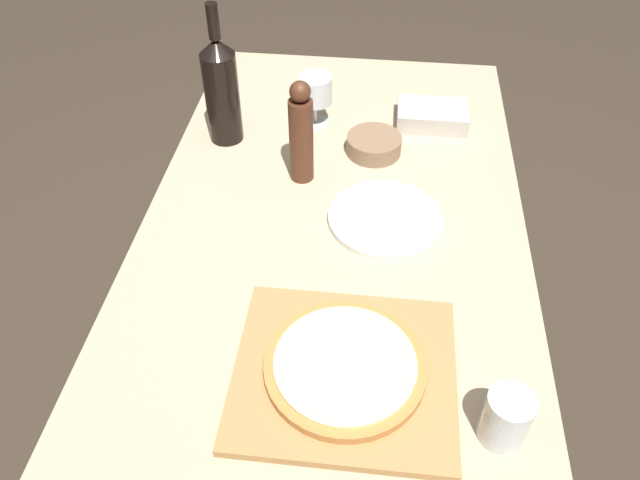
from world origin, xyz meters
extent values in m
plane|color=#382D23|center=(0.00, 0.00, 0.00)|extent=(12.00, 12.00, 0.00)
cube|color=tan|center=(0.00, 0.00, 0.75)|extent=(0.85, 1.61, 0.03)
cylinder|color=brown|center=(-0.37, 0.75, 0.37)|extent=(0.06, 0.06, 0.73)
cylinder|color=brown|center=(0.37, 0.75, 0.37)|extent=(0.06, 0.06, 0.73)
cube|color=#A87A47|center=(0.06, -0.36, 0.77)|extent=(0.39, 0.35, 0.02)
cylinder|color=#BC7A3D|center=(0.06, -0.36, 0.79)|extent=(0.28, 0.28, 0.02)
cylinder|color=beige|center=(0.06, -0.36, 0.80)|extent=(0.25, 0.25, 0.01)
cylinder|color=black|center=(-0.31, 0.34, 0.88)|extent=(0.09, 0.09, 0.24)
cone|color=black|center=(-0.31, 0.34, 1.02)|extent=(0.09, 0.09, 0.04)
cylinder|color=black|center=(-0.31, 0.34, 1.08)|extent=(0.03, 0.03, 0.08)
cylinder|color=#4C2819|center=(-0.09, 0.20, 0.87)|extent=(0.06, 0.06, 0.21)
sphere|color=#4C2819|center=(-0.09, 0.20, 1.00)|extent=(0.05, 0.05, 0.05)
cylinder|color=silver|center=(-0.09, 0.43, 0.77)|extent=(0.07, 0.07, 0.00)
cylinder|color=silver|center=(-0.09, 0.43, 0.80)|extent=(0.01, 0.01, 0.06)
cylinder|color=silver|center=(-0.09, 0.43, 0.86)|extent=(0.09, 0.09, 0.07)
cylinder|color=#84664C|center=(0.08, 0.32, 0.79)|extent=(0.14, 0.14, 0.05)
cylinder|color=silver|center=(0.32, -0.45, 0.81)|extent=(0.08, 0.08, 0.10)
cylinder|color=silver|center=(0.12, 0.06, 0.77)|extent=(0.26, 0.26, 0.01)
cube|color=#BCB7AD|center=(0.22, 0.46, 0.79)|extent=(0.19, 0.12, 0.05)
camera|label=1|loc=(0.09, -0.99, 1.70)|focal=35.00mm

